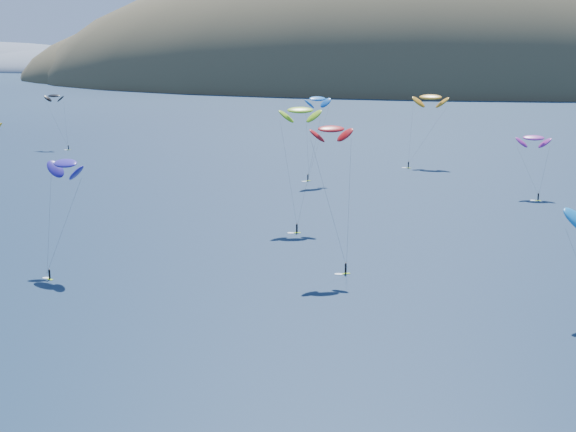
% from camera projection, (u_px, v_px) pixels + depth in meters
% --- Properties ---
extents(island, '(730.00, 300.00, 210.00)m').
position_uv_depth(island, '(451.00, 98.00, 589.94)').
color(island, '#3D3526').
rests_on(island, ground).
extents(kitesurfer_3, '(8.88, 12.96, 25.06)m').
position_uv_depth(kitesurfer_3, '(300.00, 110.00, 159.09)').
color(kitesurfer_3, '#ADE819').
rests_on(kitesurfer_3, ground).
extents(kitesurfer_4, '(7.88, 7.95, 23.26)m').
position_uv_depth(kitesurfer_4, '(318.00, 99.00, 205.12)').
color(kitesurfer_4, '#ADE819').
rests_on(kitesurfer_4, ground).
extents(kitesurfer_6, '(7.65, 9.02, 15.75)m').
position_uv_depth(kitesurfer_6, '(534.00, 138.00, 188.01)').
color(kitesurfer_6, '#ADE819').
rests_on(kitesurfer_6, ground).
extents(kitesurfer_9, '(7.63, 7.36, 24.75)m').
position_uv_depth(kitesurfer_9, '(331.00, 130.00, 128.29)').
color(kitesurfer_9, '#ADE819').
rests_on(kitesurfer_9, ground).
extents(kitesurfer_10, '(9.08, 12.10, 19.56)m').
position_uv_depth(kitesurfer_10, '(65.00, 163.00, 129.81)').
color(kitesurfer_10, '#ADE819').
rests_on(kitesurfer_10, ground).
extents(kitesurfer_11, '(11.27, 11.73, 22.24)m').
position_uv_depth(kitesurfer_11, '(431.00, 97.00, 230.56)').
color(kitesurfer_11, '#ADE819').
rests_on(kitesurfer_11, ground).
extents(kitesurfer_12, '(10.57, 7.24, 18.91)m').
position_uv_depth(kitesurfer_12, '(54.00, 96.00, 264.61)').
color(kitesurfer_12, '#ADE819').
rests_on(kitesurfer_12, ground).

